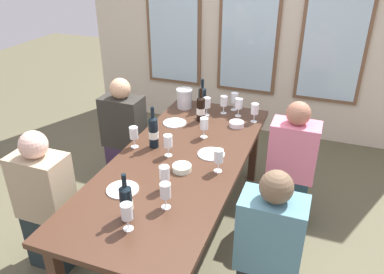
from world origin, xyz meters
name	(u,v)px	position (x,y,z in m)	size (l,w,h in m)	color
ground_plane	(181,234)	(0.00, 0.00, 0.00)	(12.00, 12.00, 0.00)	brown
back_wall_with_windows	(251,13)	(0.00, 2.22, 1.45)	(4.14, 0.10, 2.90)	beige
dining_table	(179,167)	(0.00, 0.00, 0.67)	(0.94, 2.26, 0.74)	#43291C
white_plate_0	(211,154)	(0.21, 0.14, 0.74)	(0.21, 0.21, 0.01)	white
white_plate_1	(123,189)	(-0.20, -0.50, 0.74)	(0.21, 0.21, 0.01)	white
white_plate_2	(175,123)	(-0.27, 0.56, 0.74)	(0.21, 0.21, 0.01)	white
metal_pitcher	(184,98)	(-0.32, 0.93, 0.84)	(0.16, 0.16, 0.19)	silver
wine_bottle_0	(201,109)	(-0.07, 0.70, 0.86)	(0.08, 0.08, 0.31)	black
wine_bottle_1	(126,202)	(-0.03, -0.74, 0.85)	(0.08, 0.08, 0.30)	black
wine_bottle_2	(153,132)	(-0.26, 0.11, 0.87)	(0.08, 0.08, 0.34)	black
wine_bottle_3	(202,99)	(-0.14, 0.93, 0.86)	(0.08, 0.08, 0.31)	black
tasting_bowl_0	(182,168)	(0.08, -0.14, 0.76)	(0.14, 0.14, 0.04)	white
tasting_bowl_1	(237,124)	(0.26, 0.70, 0.76)	(0.13, 0.13, 0.04)	white
wine_glass_0	(224,101)	(0.08, 0.93, 0.86)	(0.07, 0.07, 0.17)	white
wine_glass_1	(204,124)	(0.06, 0.40, 0.86)	(0.07, 0.07, 0.17)	white
wine_glass_2	(239,104)	(0.22, 0.91, 0.86)	(0.07, 0.07, 0.17)	white
wine_glass_3	(207,103)	(-0.06, 0.83, 0.86)	(0.07, 0.07, 0.17)	white
wine_glass_4	(134,133)	(-0.40, 0.05, 0.86)	(0.07, 0.07, 0.17)	white
wine_glass_5	(168,142)	(-0.10, 0.02, 0.86)	(0.07, 0.07, 0.17)	white
wine_glass_6	(127,212)	(0.02, -0.83, 0.86)	(0.07, 0.07, 0.17)	white
wine_glass_7	(164,174)	(0.06, -0.40, 0.86)	(0.07, 0.07, 0.17)	white
wine_glass_8	(255,110)	(0.39, 0.84, 0.86)	(0.07, 0.07, 0.17)	white
wine_glass_9	(165,192)	(0.14, -0.57, 0.86)	(0.07, 0.07, 0.17)	white
wine_glass_10	(234,99)	(0.15, 1.04, 0.86)	(0.07, 0.07, 0.17)	white
wine_glass_11	(218,157)	(0.32, -0.06, 0.86)	(0.07, 0.07, 0.17)	white
seated_person_0	(46,205)	(-0.78, -0.59, 0.53)	(0.38, 0.24, 1.11)	#212D2F
seated_person_1	(268,254)	(0.78, -0.52, 0.53)	(0.38, 0.24, 1.11)	#26262B
seated_person_2	(125,137)	(-0.78, 0.53, 0.53)	(0.38, 0.24, 1.11)	#372541
seated_person_3	(291,167)	(0.78, 0.53, 0.53)	(0.38, 0.24, 1.11)	#223944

